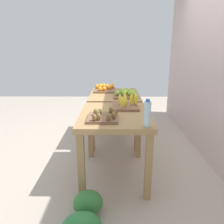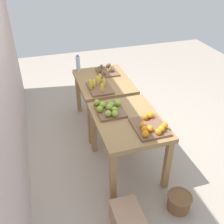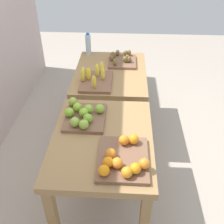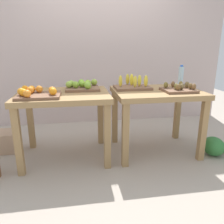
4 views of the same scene
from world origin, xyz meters
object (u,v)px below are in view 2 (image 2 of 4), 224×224
orange_bin (150,126)px  water_bottle (78,64)px  display_table_left (128,127)px  kiwi_bin (107,71)px  wicker_basket (179,201)px  watermelon_pile (105,90)px  cardboard_produce_box (127,219)px  display_table_right (104,87)px  apple_bin (109,109)px  banana_crate (99,86)px

orange_bin → water_bottle: bearing=14.5°
display_table_left → kiwi_bin: bearing=-5.3°
water_bottle → wicker_basket: bearing=-164.6°
kiwi_bin → orange_bin: bearing=-178.4°
watermelon_pile → wicker_basket: (-2.80, -0.08, -0.01)m
orange_bin → display_table_left: bearing=32.8°
orange_bin → watermelon_pile: bearing=-2.5°
water_bottle → watermelon_pile: water_bottle is taller
kiwi_bin → watermelon_pile: 0.97m
display_table_left → cardboard_produce_box: 1.06m
display_table_right → wicker_basket: 2.03m
apple_bin → cardboard_produce_box: bearing=173.5°
wicker_basket → watermelon_pile: bearing=1.7°
cardboard_produce_box → watermelon_pile: bearing=-11.2°
orange_bin → apple_bin: bearing=35.5°
display_table_left → cardboard_produce_box: (-0.85, 0.30, -0.55)m
water_bottle → watermelon_pile: 1.07m
display_table_right → orange_bin: orange_bin is taller
banana_crate → watermelon_pile: bearing=-19.7°
display_table_right → cardboard_produce_box: size_ratio=2.60×
apple_bin → wicker_basket: apple_bin is taller
kiwi_bin → cardboard_produce_box: (-2.20, 0.42, -0.70)m
display_table_left → kiwi_bin: size_ratio=2.86×
display_table_left → wicker_basket: 1.04m
watermelon_pile → wicker_basket: watermelon_pile is taller
wicker_basket → orange_bin: bearing=18.6°
apple_bin → banana_crate: (0.63, -0.03, -0.00)m
watermelon_pile → cardboard_produce_box: watermelon_pile is taller
water_bottle → wicker_basket: (-2.37, -0.65, -0.82)m
display_table_left → orange_bin: bearing=-147.2°
water_bottle → display_table_right: bearing=-145.8°
orange_bin → kiwi_bin: (1.61, 0.04, -0.01)m
display_table_right → apple_bin: 0.93m
watermelon_pile → cardboard_produce_box: bearing=168.8°
display_table_left → orange_bin: (-0.26, -0.17, 0.16)m
orange_bin → watermelon_pile: orange_bin is taller
apple_bin → water_bottle: size_ratio=1.58×
display_table_right → kiwi_bin: 0.30m
apple_bin → watermelon_pile: bearing=-14.0°
display_table_left → kiwi_bin: 1.36m
display_table_left → display_table_right: (1.12, 0.00, 0.00)m
display_table_right → kiwi_bin: bearing=-28.5°
display_table_right → wicker_basket: (-1.92, -0.35, -0.57)m
wicker_basket → apple_bin: bearing=27.2°
watermelon_pile → water_bottle: bearing=126.8°
display_table_left → water_bottle: size_ratio=3.84×
kiwi_bin → water_bottle: size_ratio=1.34×
banana_crate → cardboard_produce_box: size_ratio=1.10×
display_table_right → wicker_basket: bearing=-169.7°
orange_bin → water_bottle: (1.83, 0.47, 0.09)m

